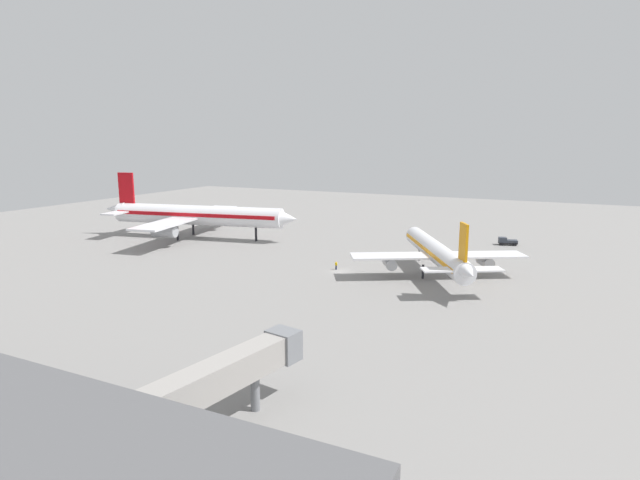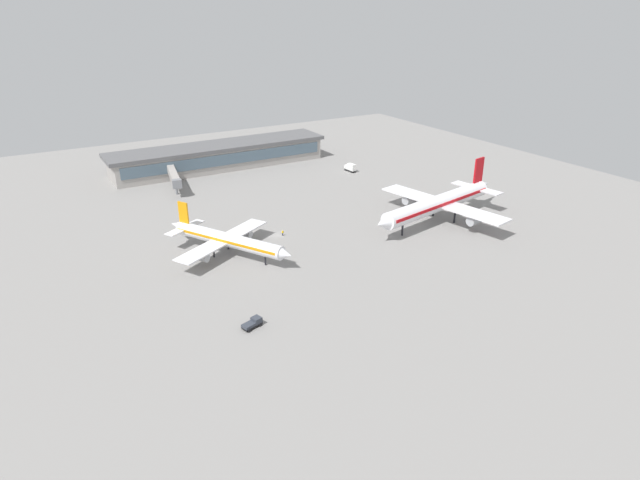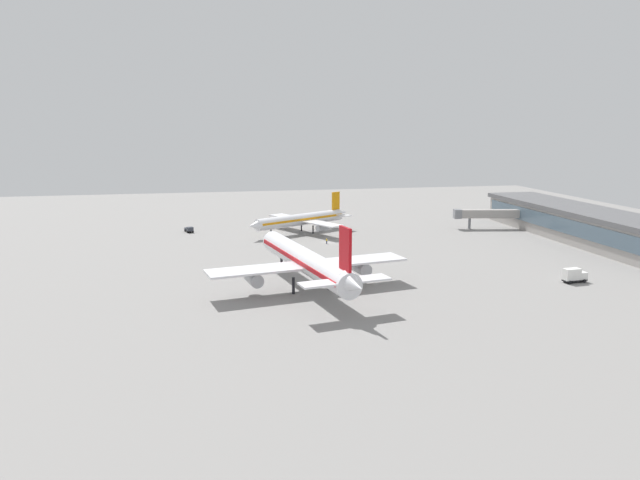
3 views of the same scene
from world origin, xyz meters
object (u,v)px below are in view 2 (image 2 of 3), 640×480
Objects in this scene: airplane_at_gate at (227,239)px; airplane_taxiing at (439,203)px; ground_crew_worker at (283,233)px; catering_truck at (351,167)px; pushback_tractor at (253,323)px.

airplane_at_gate is 66.84m from airplane_taxiing.
ground_crew_worker is (-18.94, -4.30, -3.70)m from airplane_at_gate.
airplane_at_gate reaches higher than ground_crew_worker.
airplane_at_gate is at bearing 118.90° from catering_truck.
catering_truck is (-73.56, -50.12, -2.85)m from airplane_at_gate.
airplane_at_gate reaches higher than pushback_tractor.
airplane_taxiing reaches higher than catering_truck.
airplane_at_gate is 6.51× the size of catering_truck.
airplane_taxiing is 61.20m from catering_truck.
airplane_at_gate is 37.75m from pushback_tractor.
catering_truck is (-82.54, -86.61, 0.73)m from pushback_tractor.
airplane_at_gate is 22.42× the size of ground_crew_worker.
ground_crew_worker is at bearing 38.92° from pushback_tractor.
airplane_taxiing is 11.61× the size of pushback_tractor.
catering_truck reaches higher than ground_crew_worker.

